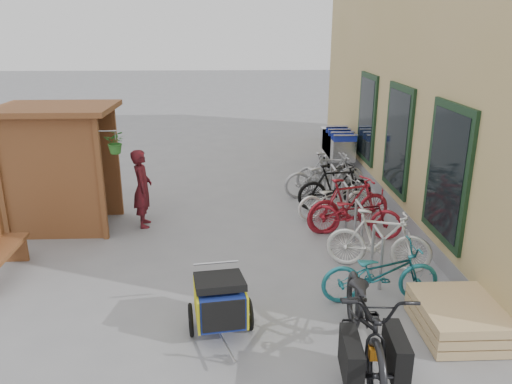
{
  "coord_description": "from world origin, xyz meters",
  "views": [
    {
      "loc": [
        0.15,
        -6.89,
        3.79
      ],
      "look_at": [
        0.5,
        1.5,
        1.0
      ],
      "focal_mm": 35.0,
      "sensor_mm": 36.0,
      "label": 1
    }
  ],
  "objects_px": {
    "pallet_stack": "(458,318)",
    "child_trailer": "(220,300)",
    "shopping_carts": "(337,143)",
    "bike_6": "(323,176)",
    "bike_1": "(379,240)",
    "bike_5": "(335,187)",
    "bike_4": "(334,199)",
    "kiosk": "(55,151)",
    "bike_3": "(349,204)",
    "bike_0": "(380,273)",
    "bike_2": "(355,214)",
    "person_kiosk": "(142,188)",
    "bike_7": "(330,172)",
    "cargo_bike": "(366,320)"
  },
  "relations": [
    {
      "from": "pallet_stack",
      "to": "child_trailer",
      "type": "xyz_separation_m",
      "value": [
        -3.08,
        0.16,
        0.24
      ]
    },
    {
      "from": "pallet_stack",
      "to": "bike_4",
      "type": "height_order",
      "value": "bike_4"
    },
    {
      "from": "shopping_carts",
      "to": "person_kiosk",
      "type": "distance_m",
      "value": 6.34
    },
    {
      "from": "pallet_stack",
      "to": "bike_5",
      "type": "relative_size",
      "value": 0.72
    },
    {
      "from": "bike_6",
      "to": "bike_7",
      "type": "relative_size",
      "value": 1.15
    },
    {
      "from": "bike_3",
      "to": "bike_5",
      "type": "bearing_deg",
      "value": -16.82
    },
    {
      "from": "shopping_carts",
      "to": "bike_4",
      "type": "distance_m",
      "value": 4.1
    },
    {
      "from": "bike_0",
      "to": "bike_4",
      "type": "height_order",
      "value": "bike_0"
    },
    {
      "from": "bike_7",
      "to": "cargo_bike",
      "type": "bearing_deg",
      "value": 175.85
    },
    {
      "from": "bike_3",
      "to": "bike_7",
      "type": "xyz_separation_m",
      "value": [
        0.07,
        2.41,
        -0.05
      ]
    },
    {
      "from": "bike_2",
      "to": "bike_1",
      "type": "bearing_deg",
      "value": -161.31
    },
    {
      "from": "kiosk",
      "to": "bike_0",
      "type": "height_order",
      "value": "kiosk"
    },
    {
      "from": "bike_4",
      "to": "child_trailer",
      "type": "bearing_deg",
      "value": 135.08
    },
    {
      "from": "kiosk",
      "to": "person_kiosk",
      "type": "bearing_deg",
      "value": 0.45
    },
    {
      "from": "child_trailer",
      "to": "bike_3",
      "type": "distance_m",
      "value": 4.09
    },
    {
      "from": "child_trailer",
      "to": "bike_6",
      "type": "distance_m",
      "value": 5.81
    },
    {
      "from": "bike_2",
      "to": "bike_4",
      "type": "bearing_deg",
      "value": 28.7
    },
    {
      "from": "bike_6",
      "to": "bike_7",
      "type": "xyz_separation_m",
      "value": [
        0.23,
        0.36,
        -0.0
      ]
    },
    {
      "from": "kiosk",
      "to": "bike_5",
      "type": "relative_size",
      "value": 1.49
    },
    {
      "from": "pallet_stack",
      "to": "child_trailer",
      "type": "height_order",
      "value": "child_trailer"
    },
    {
      "from": "shopping_carts",
      "to": "bike_4",
      "type": "height_order",
      "value": "shopping_carts"
    },
    {
      "from": "bike_1",
      "to": "bike_3",
      "type": "xyz_separation_m",
      "value": [
        -0.12,
        1.65,
        0.03
      ]
    },
    {
      "from": "bike_1",
      "to": "bike_6",
      "type": "distance_m",
      "value": 3.72
    },
    {
      "from": "shopping_carts",
      "to": "bike_2",
      "type": "bearing_deg",
      "value": -97.1
    },
    {
      "from": "pallet_stack",
      "to": "child_trailer",
      "type": "relative_size",
      "value": 0.85
    },
    {
      "from": "cargo_bike",
      "to": "bike_1",
      "type": "height_order",
      "value": "cargo_bike"
    },
    {
      "from": "person_kiosk",
      "to": "bike_3",
      "type": "bearing_deg",
      "value": -103.07
    },
    {
      "from": "child_trailer",
      "to": "bike_2",
      "type": "distance_m",
      "value": 3.88
    },
    {
      "from": "pallet_stack",
      "to": "bike_3",
      "type": "height_order",
      "value": "bike_3"
    },
    {
      "from": "pallet_stack",
      "to": "bike_4",
      "type": "xyz_separation_m",
      "value": [
        -0.84,
        4.15,
        0.21
      ]
    },
    {
      "from": "bike_2",
      "to": "bike_4",
      "type": "distance_m",
      "value": 1.0
    },
    {
      "from": "bike_0",
      "to": "bike_2",
      "type": "distance_m",
      "value": 2.35
    },
    {
      "from": "bike_3",
      "to": "bike_4",
      "type": "height_order",
      "value": "bike_3"
    },
    {
      "from": "pallet_stack",
      "to": "bike_1",
      "type": "xyz_separation_m",
      "value": [
        -0.56,
        1.82,
        0.3
      ]
    },
    {
      "from": "kiosk",
      "to": "bike_4",
      "type": "relative_size",
      "value": 1.56
    },
    {
      "from": "bike_2",
      "to": "bike_6",
      "type": "xyz_separation_m",
      "value": [
        -0.21,
        2.36,
        0.03
      ]
    },
    {
      "from": "shopping_carts",
      "to": "bike_6",
      "type": "relative_size",
      "value": 1.16
    },
    {
      "from": "cargo_bike",
      "to": "person_kiosk",
      "type": "xyz_separation_m",
      "value": [
        -3.32,
        4.45,
        0.19
      ]
    },
    {
      "from": "bike_2",
      "to": "bike_6",
      "type": "height_order",
      "value": "bike_6"
    },
    {
      "from": "person_kiosk",
      "to": "bike_3",
      "type": "height_order",
      "value": "person_kiosk"
    },
    {
      "from": "bike_2",
      "to": "bike_5",
      "type": "xyz_separation_m",
      "value": [
        -0.09,
        1.52,
        0.05
      ]
    },
    {
      "from": "kiosk",
      "to": "child_trailer",
      "type": "xyz_separation_m",
      "value": [
        3.2,
        -3.71,
        -1.1
      ]
    },
    {
      "from": "person_kiosk",
      "to": "bike_6",
      "type": "xyz_separation_m",
      "value": [
        3.85,
        1.64,
        -0.29
      ]
    },
    {
      "from": "kiosk",
      "to": "bike_3",
      "type": "relative_size",
      "value": 1.4
    },
    {
      "from": "cargo_bike",
      "to": "shopping_carts",
      "type": "bearing_deg",
      "value": 84.94
    },
    {
      "from": "shopping_carts",
      "to": "bike_0",
      "type": "xyz_separation_m",
      "value": [
        -0.81,
        -7.32,
        -0.22
      ]
    },
    {
      "from": "pallet_stack",
      "to": "person_kiosk",
      "type": "bearing_deg",
      "value": 140.37
    },
    {
      "from": "kiosk",
      "to": "bike_3",
      "type": "xyz_separation_m",
      "value": [
        5.6,
        -0.4,
        -1.02
      ]
    },
    {
      "from": "person_kiosk",
      "to": "bike_0",
      "type": "distance_m",
      "value": 4.95
    },
    {
      "from": "bike_1",
      "to": "bike_5",
      "type": "xyz_separation_m",
      "value": [
        -0.15,
        2.87,
        -0.0
      ]
    }
  ]
}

